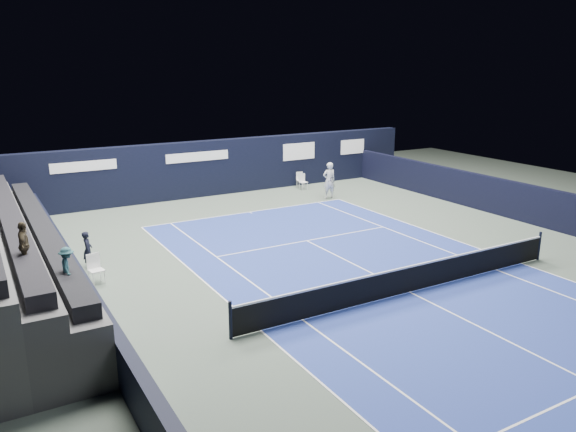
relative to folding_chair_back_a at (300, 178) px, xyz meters
name	(u,v)px	position (x,y,z in m)	size (l,w,h in m)	color
ground	(372,273)	(-5.34, -13.81, -0.52)	(48.00, 48.00, 0.00)	#49574C
court_surface	(410,292)	(-5.34, -15.81, -0.51)	(10.97, 23.77, 0.01)	navy
enclosure_wall_right	(489,194)	(5.16, -9.81, 0.38)	(0.30, 22.00, 1.80)	black
folding_chair_back_a	(300,178)	(0.00, 0.00, 0.00)	(0.50, 0.49, 0.90)	silver
folding_chair_back_b	(303,180)	(-0.20, -0.67, 0.02)	(0.41, 0.40, 0.93)	white
line_judge_chair	(95,267)	(-14.04, -9.83, 0.07)	(0.53, 0.52, 1.04)	white
line_judge	(88,250)	(-13.95, -8.19, 0.18)	(0.51, 0.33, 1.39)	black
court_markings	(410,292)	(-5.34, -15.81, -0.51)	(11.03, 23.83, 0.00)	white
tennis_net	(411,278)	(-5.34, -15.81, -0.01)	(12.90, 0.10, 1.10)	black
back_sponsor_wall	(213,168)	(-5.33, 0.69, 1.04)	(26.00, 0.63, 3.10)	black
side_barrier_left	(70,271)	(-14.84, -9.84, 0.08)	(0.33, 22.00, 1.20)	black
tennis_player	(329,180)	(-0.14, -3.36, 0.49)	(0.78, 0.89, 2.01)	silver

